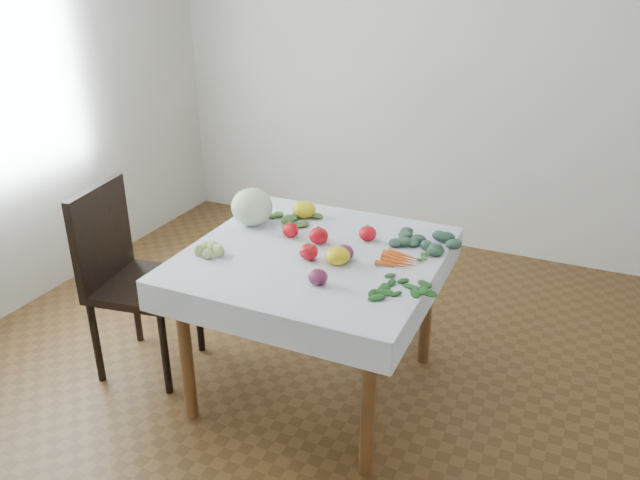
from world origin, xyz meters
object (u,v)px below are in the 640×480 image
(chair, at_px, (125,268))
(cabbage, at_px, (252,207))
(heirloom_back, at_px, (304,209))
(table, at_px, (314,272))
(carrot_bunch, at_px, (401,260))

(chair, height_order, cabbage, chair)
(cabbage, relative_size, heirloom_back, 1.70)
(heirloom_back, bearing_deg, cabbage, -135.53)
(chair, distance_m, cabbage, 0.71)
(table, height_order, chair, chair)
(cabbage, relative_size, carrot_bunch, 1.19)
(heirloom_back, bearing_deg, table, -58.23)
(chair, xyz_separation_m, heirloom_back, (0.73, 0.56, 0.23))
(carrot_bunch, bearing_deg, table, -171.78)
(cabbage, bearing_deg, carrot_bunch, -7.87)
(chair, xyz_separation_m, cabbage, (0.53, 0.37, 0.29))
(chair, relative_size, cabbage, 4.74)
(table, height_order, heirloom_back, heirloom_back)
(cabbage, distance_m, carrot_bunch, 0.83)
(table, bearing_deg, carrot_bunch, 8.22)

